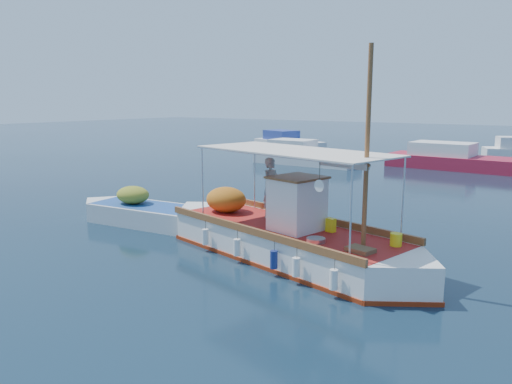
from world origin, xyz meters
The scene contains 6 objects.
ground centered at (0.00, 0.00, 0.00)m, with size 160.00×160.00×0.00m, color black.
fishing_caique centered at (0.67, -0.76, 0.50)m, with size 8.94×3.94×5.60m.
dinghy centered at (-4.97, -0.33, 0.30)m, with size 5.91×2.11×1.45m.
bg_boat_nw centered at (-8.60, 16.93, 0.49)m, with size 6.92×2.43×1.80m.
bg_boat_n centered at (0.54, 20.25, 0.49)m, with size 9.26×3.22×1.80m.
bg_boat_far_w centered at (-14.68, 24.95, 0.49)m, with size 7.36×4.56×1.80m.
Camera 1 is at (7.51, -11.95, 4.20)m, focal length 35.00 mm.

